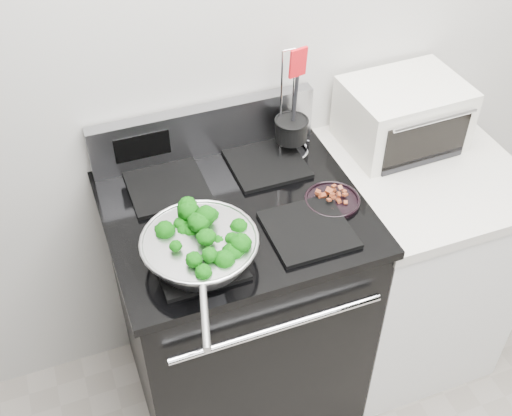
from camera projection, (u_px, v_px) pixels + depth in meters
name	position (u px, v px, depth m)	size (l,w,h in m)	color
back_wall	(287.00, 24.00, 2.01)	(4.00, 0.02, 2.70)	#B8B7AE
gas_range	(238.00, 304.00, 2.28)	(0.79, 0.69, 1.13)	black
counter	(405.00, 260.00, 2.48)	(0.62, 0.68, 0.92)	white
skillet	(200.00, 248.00, 1.77)	(0.33, 0.52, 0.07)	silver
broccoli_pile	(199.00, 242.00, 1.76)	(0.26, 0.26, 0.09)	black
bacon_plate	(332.00, 198.00, 1.98)	(0.17, 0.17, 0.04)	black
utensil_holder	(291.00, 135.00, 2.14)	(0.13, 0.13, 0.39)	silver
toaster_oven	(403.00, 115.00, 2.20)	(0.40, 0.32, 0.23)	silver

